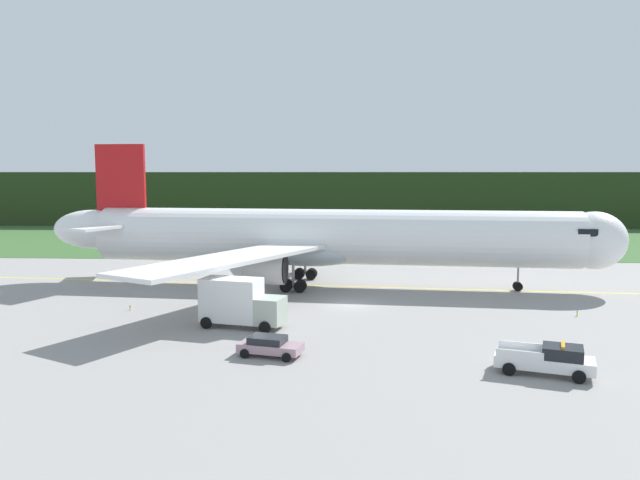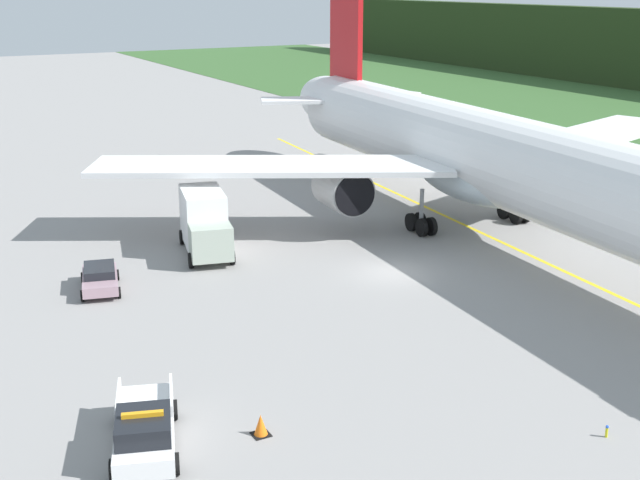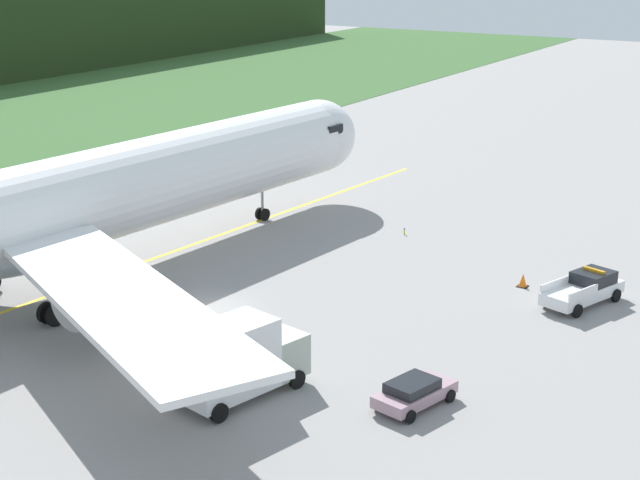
# 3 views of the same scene
# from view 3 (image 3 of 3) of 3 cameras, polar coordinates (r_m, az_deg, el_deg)

# --- Properties ---
(ground) EXTENTS (320.00, 320.00, 0.00)m
(ground) POSITION_cam_3_polar(r_m,az_deg,el_deg) (57.35, -6.29, -3.93)
(ground) COLOR gray
(taxiway_centerline_main) EXTENTS (78.86, 6.94, 0.01)m
(taxiway_centerline_main) POSITION_cam_3_polar(r_m,az_deg,el_deg) (61.93, -14.28, -2.76)
(taxiway_centerline_main) COLOR yellow
(taxiway_centerline_main) RESTS_ON ground
(airliner) EXTENTS (60.15, 48.48, 14.87)m
(airliner) POSITION_cam_3_polar(r_m,az_deg,el_deg) (60.12, -15.02, 1.64)
(airliner) COLOR white
(airliner) RESTS_ON ground
(ops_pickup_truck) EXTENTS (5.92, 3.65, 1.94)m
(ops_pickup_truck) POSITION_cam_3_polar(r_m,az_deg,el_deg) (59.52, 14.86, -2.70)
(ops_pickup_truck) COLOR white
(ops_pickup_truck) RESTS_ON ground
(catering_truck) EXTENTS (6.79, 3.89, 3.92)m
(catering_truck) POSITION_cam_3_polar(r_m,az_deg,el_deg) (45.97, -4.67, -6.76)
(catering_truck) COLOR #A7B3A3
(catering_truck) RESTS_ON ground
(staff_car) EXTENTS (4.39, 2.79, 1.30)m
(staff_car) POSITION_cam_3_polar(r_m,az_deg,el_deg) (45.74, 5.39, -8.62)
(staff_car) COLOR #A4828F
(staff_car) RESTS_ON ground
(apron_cone) EXTENTS (0.65, 0.65, 0.81)m
(apron_cone) POSITION_cam_3_polar(r_m,az_deg,el_deg) (61.65, 11.50, -2.27)
(apron_cone) COLOR black
(apron_cone) RESTS_ON ground
(taxiway_edge_light_east) EXTENTS (0.12, 0.12, 0.48)m
(taxiway_edge_light_east) POSITION_cam_3_polar(r_m,az_deg,el_deg) (71.09, 4.83, 0.52)
(taxiway_edge_light_east) COLOR yellow
(taxiway_edge_light_east) RESTS_ON ground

